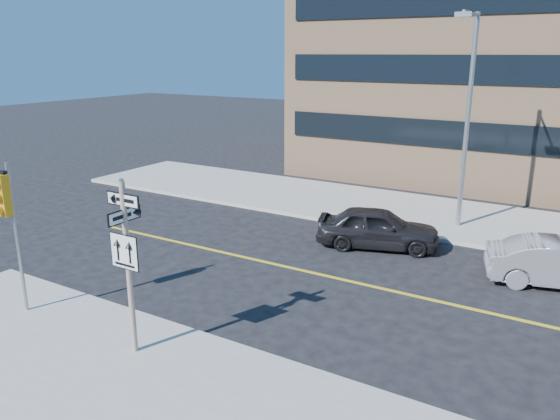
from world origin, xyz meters
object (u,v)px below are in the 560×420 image
Objects in this scene: traffic_signal at (7,207)px; sign_pole at (127,258)px; parked_car_a at (378,228)px; streetlight_a at (467,108)px.

sign_pole is at bearing 2.11° from traffic_signal.
parked_car_a is at bearing 78.26° from sign_pole.
streetlight_a reaches higher than sign_pole.
traffic_signal is 0.50× the size of streetlight_a.
traffic_signal reaches higher than parked_car_a.
sign_pole is 14.05m from streetlight_a.
streetlight_a reaches higher than parked_car_a.
parked_car_a is 5.64m from streetlight_a.
sign_pole is at bearing 150.03° from parked_car_a.
sign_pole reaches higher than parked_car_a.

